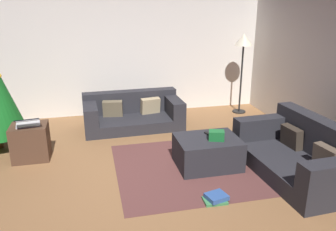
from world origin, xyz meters
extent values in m
plane|color=brown|center=(0.00, 0.00, 0.00)|extent=(6.40, 6.40, 0.00)
cube|color=silver|center=(0.00, 3.14, 1.30)|extent=(6.40, 0.12, 2.60)
cube|color=#26262B|center=(0.26, 2.15, 0.10)|extent=(1.82, 0.96, 0.20)
cube|color=#26262B|center=(0.25, 2.48, 0.41)|extent=(1.80, 0.30, 0.42)
cube|color=#26262B|center=(1.03, 2.17, 0.36)|extent=(0.27, 0.91, 0.31)
cube|color=#26262B|center=(-0.52, 2.13, 0.36)|extent=(0.27, 0.91, 0.31)
cube|color=tan|center=(0.61, 2.29, 0.35)|extent=(0.38, 0.22, 0.31)
cube|color=brown|center=(-0.11, 2.27, 0.35)|extent=(0.38, 0.21, 0.31)
cube|color=#26262B|center=(2.15, -0.16, 0.12)|extent=(1.08, 1.85, 0.24)
cube|color=#26262B|center=(2.53, -0.14, 0.49)|extent=(0.33, 1.82, 0.50)
cube|color=#26262B|center=(2.11, 0.62, 0.40)|extent=(1.00, 0.29, 0.33)
cube|color=brown|center=(2.34, -0.51, 0.39)|extent=(0.18, 0.37, 0.31)
cube|color=#372D24|center=(2.31, 0.21, 0.39)|extent=(0.18, 0.37, 0.31)
cube|color=#26262B|center=(1.08, 0.35, 0.21)|extent=(0.88, 0.69, 0.42)
cube|color=#19662D|center=(1.17, 0.27, 0.49)|extent=(0.25, 0.20, 0.13)
cube|color=black|center=(1.14, 0.47, 0.43)|extent=(0.10, 0.17, 0.02)
cube|color=#4C3323|center=(-1.40, 1.17, 0.27)|extent=(0.52, 0.44, 0.53)
cube|color=silver|center=(-1.40, 1.17, 0.54)|extent=(0.36, 0.28, 0.02)
cube|color=black|center=(-1.38, 1.01, 0.66)|extent=(0.36, 0.27, 0.10)
cube|color=#387A47|center=(0.86, -0.56, 0.02)|extent=(0.28, 0.21, 0.03)
cube|color=#2D5193|center=(0.88, -0.55, 0.06)|extent=(0.28, 0.26, 0.05)
cylinder|color=black|center=(2.58, 2.57, 0.01)|extent=(0.28, 0.28, 0.02)
cylinder|color=black|center=(2.58, 2.57, 0.70)|extent=(0.04, 0.04, 1.41)
cone|color=beige|center=(2.58, 2.57, 1.53)|extent=(0.36, 0.36, 0.24)
cube|color=brown|center=(1.08, 0.35, 0.00)|extent=(2.60, 2.00, 0.01)
camera|label=1|loc=(-0.47, -3.81, 2.25)|focal=36.22mm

